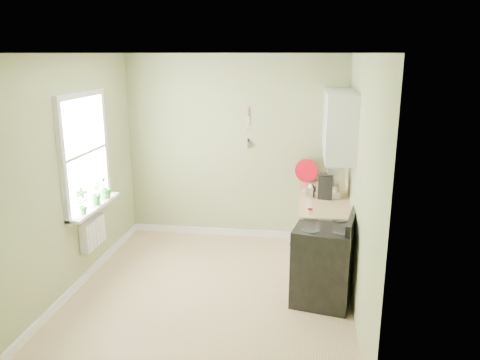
# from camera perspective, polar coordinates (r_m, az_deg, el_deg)

# --- Properties ---
(floor) EXTENTS (3.20, 3.60, 0.02)m
(floor) POSITION_cam_1_polar(r_m,az_deg,el_deg) (5.63, -3.49, -13.57)
(floor) COLOR tan
(floor) RESTS_ON ground
(ceiling) EXTENTS (3.20, 3.60, 0.02)m
(ceiling) POSITION_cam_1_polar(r_m,az_deg,el_deg) (4.94, -4.01, 15.30)
(ceiling) COLOR white
(ceiling) RESTS_ON wall_back
(wall_back) EXTENTS (3.20, 0.02, 2.70)m
(wall_back) POSITION_cam_1_polar(r_m,az_deg,el_deg) (6.85, -0.62, 3.86)
(wall_back) COLOR #A0AB74
(wall_back) RESTS_ON floor
(wall_left) EXTENTS (0.02, 3.60, 2.70)m
(wall_left) POSITION_cam_1_polar(r_m,az_deg,el_deg) (5.67, -19.87, 0.52)
(wall_left) COLOR #A0AB74
(wall_left) RESTS_ON floor
(wall_right) EXTENTS (0.02, 3.60, 2.70)m
(wall_right) POSITION_cam_1_polar(r_m,az_deg,el_deg) (5.05, 14.46, -0.79)
(wall_right) COLOR #A0AB74
(wall_right) RESTS_ON floor
(base_cabinets) EXTENTS (0.60, 1.60, 0.87)m
(base_cabinets) POSITION_cam_1_polar(r_m,az_deg,el_deg) (6.26, 10.15, -6.25)
(base_cabinets) COLOR white
(base_cabinets) RESTS_ON floor
(countertop) EXTENTS (0.64, 1.60, 0.04)m
(countertop) POSITION_cam_1_polar(r_m,az_deg,el_deg) (6.11, 10.26, -2.27)
(countertop) COLOR #DCBC86
(countertop) RESTS_ON base_cabinets
(upper_cabinets) EXTENTS (0.35, 1.40, 0.80)m
(upper_cabinets) POSITION_cam_1_polar(r_m,az_deg,el_deg) (6.00, 11.96, 6.75)
(upper_cabinets) COLOR white
(upper_cabinets) RESTS_ON wall_right
(window) EXTENTS (0.06, 1.14, 1.44)m
(window) POSITION_cam_1_polar(r_m,az_deg,el_deg) (5.87, -18.46, 3.13)
(window) COLOR white
(window) RESTS_ON wall_left
(window_sill) EXTENTS (0.18, 1.14, 0.04)m
(window_sill) POSITION_cam_1_polar(r_m,az_deg,el_deg) (6.01, -17.31, -3.13)
(window_sill) COLOR white
(window_sill) RESTS_ON wall_left
(radiator) EXTENTS (0.12, 0.50, 0.35)m
(radiator) POSITION_cam_1_polar(r_m,az_deg,el_deg) (6.09, -17.52, -6.21)
(radiator) COLOR white
(radiator) RESTS_ON wall_left
(wall_utensils) EXTENTS (0.02, 0.14, 0.58)m
(wall_utensils) POSITION_cam_1_polar(r_m,az_deg,el_deg) (6.76, 1.02, 5.54)
(wall_utensils) COLOR #DCBC86
(wall_utensils) RESTS_ON wall_back
(stove) EXTENTS (0.76, 0.83, 1.01)m
(stove) POSITION_cam_1_polar(r_m,az_deg,el_deg) (5.38, 10.20, -9.77)
(stove) COLOR black
(stove) RESTS_ON floor
(stand_mixer) EXTENTS (0.21, 0.34, 0.40)m
(stand_mixer) POSITION_cam_1_polar(r_m,az_deg,el_deg) (6.15, 11.16, -0.37)
(stand_mixer) COLOR #B2B2B7
(stand_mixer) RESTS_ON countertop
(kettle) EXTENTS (0.18, 0.11, 0.19)m
(kettle) POSITION_cam_1_polar(r_m,az_deg,el_deg) (6.03, 8.60, -1.31)
(kettle) COLOR silver
(kettle) RESTS_ON countertop
(coffee_maker) EXTENTS (0.21, 0.22, 0.31)m
(coffee_maker) POSITION_cam_1_polar(r_m,az_deg,el_deg) (6.04, 10.41, -0.81)
(coffee_maker) COLOR black
(coffee_maker) RESTS_ON countertop
(red_tray) EXTENTS (0.34, 0.12, 0.33)m
(red_tray) POSITION_cam_1_polar(r_m,az_deg,el_deg) (6.75, 8.12, 1.14)
(red_tray) COLOR #A40314
(red_tray) RESTS_ON countertop
(jar) EXTENTS (0.07, 0.07, 0.07)m
(jar) POSITION_cam_1_polar(r_m,az_deg,el_deg) (5.42, 8.53, -3.83)
(jar) COLOR beige
(jar) RESTS_ON countertop
(plant_a) EXTENTS (0.20, 0.18, 0.32)m
(plant_a) POSITION_cam_1_polar(r_m,az_deg,el_deg) (5.67, -18.75, -2.42)
(plant_a) COLOR #2E7B29
(plant_a) RESTS_ON window_sill
(plant_b) EXTENTS (0.18, 0.20, 0.30)m
(plant_b) POSITION_cam_1_polar(r_m,az_deg,el_deg) (5.99, -17.20, -1.50)
(plant_b) COLOR #2E7B29
(plant_b) RESTS_ON window_sill
(plant_c) EXTENTS (0.19, 0.19, 0.29)m
(plant_c) POSITION_cam_1_polar(r_m,az_deg,el_deg) (6.21, -16.19, -0.84)
(plant_c) COLOR #2E7B29
(plant_c) RESTS_ON window_sill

